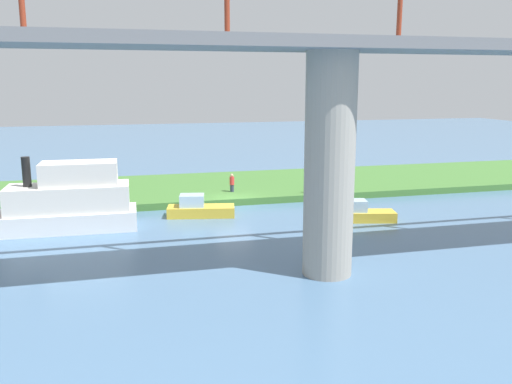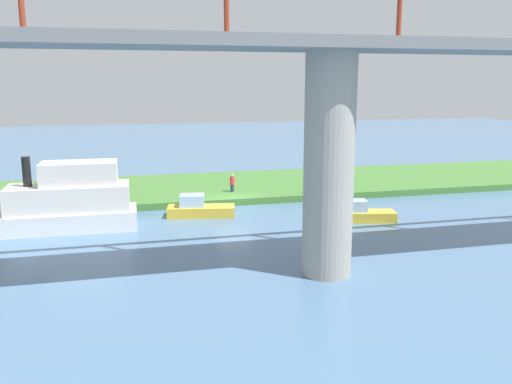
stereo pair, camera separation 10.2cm
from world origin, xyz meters
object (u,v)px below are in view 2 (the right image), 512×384
Objects in this scene: mooring_post at (307,188)px; riverboat_paddlewheel at (66,203)px; bridge_pylon at (329,166)px; person_on_bank at (232,183)px; houseboat_blue at (199,208)px; skiff_small at (361,213)px.

mooring_post is 17.50m from riverboat_paddlewheel.
person_on_bank is (0.78, -17.41, -3.83)m from bridge_pylon.
riverboat_paddlewheel is 1.92× the size of houseboat_blue.
bridge_pylon is at bearing 138.00° from riverboat_paddlewheel.
mooring_post is 9.30m from houseboat_blue.
houseboat_blue reaches higher than skiff_small.
mooring_post is at bearing -80.86° from skiff_small.
person_on_bank is at bearing -123.27° from houseboat_blue.
houseboat_blue is at bearing -71.62° from bridge_pylon.
person_on_bank is 0.16× the size of riverboat_paddlewheel.
bridge_pylon is 1.14× the size of riverboat_paddlewheel.
person_on_bank is at bearing -151.01° from riverboat_paddlewheel.
riverboat_paddlewheel is at bearing 28.99° from person_on_bank.
houseboat_blue is at bearing -170.95° from riverboat_paddlewheel.
person_on_bank is at bearing -53.66° from skiff_small.
skiff_small is at bearing 158.91° from houseboat_blue.
person_on_bank reaches higher than mooring_post.
person_on_bank is 5.70m from mooring_post.
skiff_small reaches higher than mooring_post.
bridge_pylon reaches higher than skiff_small.
person_on_bank reaches higher than houseboat_blue.
houseboat_blue is (8.71, 3.24, -0.34)m from mooring_post.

